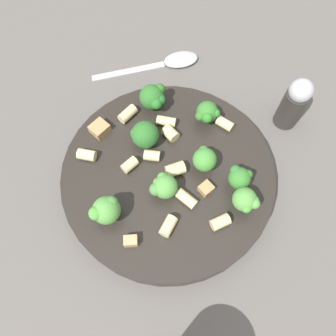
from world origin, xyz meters
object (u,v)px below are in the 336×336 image
(broccoli_floret_2, at_px, (239,177))
(rigatoni_10, at_px, (220,222))
(pasta_bowl, at_px, (168,175))
(broccoli_floret_1, at_px, (207,113))
(rigatoni_1, at_px, (188,198))
(rigatoni_8, at_px, (128,114))
(rigatoni_9, at_px, (170,133))
(chicken_chunk_0, at_px, (206,189))
(rigatoni_3, at_px, (87,155))
(chicken_chunk_2, at_px, (100,129))
(rigatoni_5, at_px, (168,226))
(rigatoni_2, at_px, (166,121))
(rigatoni_0, at_px, (175,169))
(broccoli_floret_6, at_px, (164,186))
(rigatoni_4, at_px, (130,165))
(broccoli_floret_3, at_px, (145,135))
(broccoli_floret_7, at_px, (246,200))
(rigatoni_6, at_px, (225,124))
(rigatoni_7, at_px, (152,155))
(broccoli_floret_5, at_px, (106,210))
(spoon, at_px, (167,62))
(pepper_shaker, at_px, (295,105))
(broccoli_floret_0, at_px, (205,159))
(broccoli_floret_4, at_px, (153,97))
(chicken_chunk_1, at_px, (131,241))

(broccoli_floret_2, height_order, rigatoni_10, broccoli_floret_2)
(pasta_bowl, height_order, broccoli_floret_1, broccoli_floret_1)
(rigatoni_1, distance_m, rigatoni_8, 0.15)
(rigatoni_9, relative_size, chicken_chunk_0, 1.25)
(broccoli_floret_2, relative_size, rigatoni_9, 1.83)
(rigatoni_3, relative_size, chicken_chunk_2, 1.00)
(rigatoni_5, bearing_deg, rigatoni_9, 149.07)
(rigatoni_2, bearing_deg, rigatoni_0, -20.32)
(pasta_bowl, distance_m, broccoli_floret_6, 0.05)
(rigatoni_0, xyz_separation_m, rigatoni_4, (-0.04, -0.05, -0.00))
(broccoli_floret_2, distance_m, broccoli_floret_3, 0.14)
(rigatoni_2, xyz_separation_m, rigatoni_8, (-0.04, -0.04, 0.00))
(broccoli_floret_7, height_order, rigatoni_4, broccoli_floret_7)
(rigatoni_0, bearing_deg, rigatoni_2, 159.68)
(rigatoni_3, xyz_separation_m, rigatoni_6, (0.05, 0.19, -0.00))
(rigatoni_1, height_order, rigatoni_7, same)
(broccoli_floret_5, height_order, rigatoni_10, broccoli_floret_5)
(broccoli_floret_5, xyz_separation_m, spoon, (-0.21, 0.20, -0.06))
(rigatoni_8, bearing_deg, broccoli_floret_1, 56.66)
(broccoli_floret_7, distance_m, chicken_chunk_2, 0.22)
(rigatoni_2, distance_m, pepper_shaker, 0.19)
(pepper_shaker, bearing_deg, chicken_chunk_0, -76.13)
(pasta_bowl, xyz_separation_m, rigatoni_2, (-0.07, 0.04, 0.02))
(rigatoni_2, bearing_deg, rigatoni_7, -48.56)
(broccoli_floret_0, bearing_deg, broccoli_floret_2, 27.91)
(broccoli_floret_4, relative_size, rigatoni_2, 1.52)
(rigatoni_3, distance_m, chicken_chunk_2, 0.04)
(broccoli_floret_2, bearing_deg, rigatoni_0, -132.70)
(rigatoni_1, xyz_separation_m, rigatoni_9, (-0.09, 0.03, 0.00))
(broccoli_floret_4, bearing_deg, broccoli_floret_3, -38.56)
(broccoli_floret_6, height_order, pepper_shaker, pepper_shaker)
(pepper_shaker, bearing_deg, rigatoni_8, -116.44)
(broccoli_floret_1, height_order, broccoli_floret_3, broccoli_floret_3)
(rigatoni_1, bearing_deg, broccoli_floret_7, 52.63)
(rigatoni_2, height_order, rigatoni_10, rigatoni_10)
(broccoli_floret_4, distance_m, chicken_chunk_1, 0.20)
(broccoli_floret_0, relative_size, broccoli_floret_1, 1.08)
(broccoli_floret_7, xyz_separation_m, chicken_chunk_0, (-0.04, -0.03, -0.02))
(broccoli_floret_5, distance_m, rigatoni_8, 0.15)
(rigatoni_3, bearing_deg, rigatoni_5, 18.77)
(broccoli_floret_4, distance_m, broccoli_floret_6, 0.14)
(broccoli_floret_2, height_order, spoon, broccoli_floret_2)
(pasta_bowl, relative_size, broccoli_floret_0, 7.51)
(chicken_chunk_1, bearing_deg, rigatoni_7, 139.08)
(broccoli_floret_7, xyz_separation_m, rigatoni_5, (-0.02, -0.10, -0.02))
(broccoli_floret_0, distance_m, rigatoni_0, 0.04)
(chicken_chunk_0, bearing_deg, rigatoni_8, -166.39)
(rigatoni_0, relative_size, rigatoni_5, 0.98)
(broccoli_floret_2, distance_m, broccoli_floret_4, 0.17)
(broccoli_floret_2, height_order, rigatoni_4, broccoli_floret_2)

